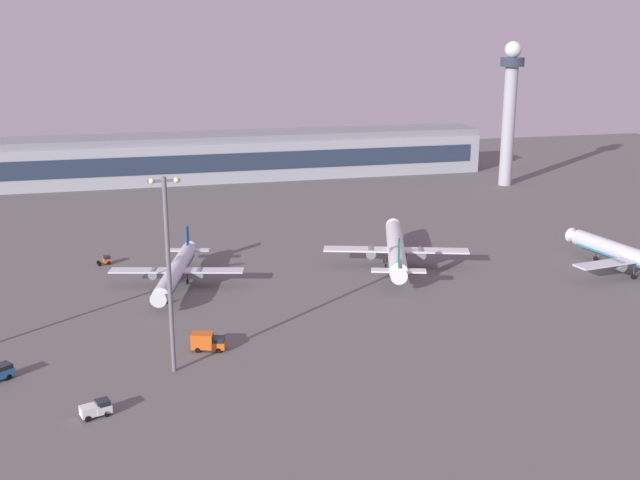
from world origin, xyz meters
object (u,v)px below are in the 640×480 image
at_px(catering_truck, 208,341).
at_px(apron_light_west, 169,265).
at_px(airplane_mid_apron, 396,249).
at_px(airplane_far_stand, 636,258).
at_px(cargo_loader, 96,409).
at_px(pushback_tug, 106,260).
at_px(airplane_taxiway_distant, 176,271).
at_px(control_tower, 510,105).

bearing_deg(catering_truck, apron_light_west, -25.61).
relative_size(airplane_mid_apron, apron_light_west, 1.32).
bearing_deg(airplane_far_stand, airplane_mid_apron, 149.82).
xyz_separation_m(airplane_mid_apron, cargo_loader, (-64.41, -56.52, -2.92)).
bearing_deg(pushback_tug, apron_light_west, -3.65).
bearing_deg(cargo_loader, airplane_taxiway_distant, 146.63).
height_order(control_tower, airplane_far_stand, control_tower).
xyz_separation_m(control_tower, apron_light_west, (-122.72, -125.63, -10.31)).
distance_m(pushback_tug, apron_light_west, 65.29).
bearing_deg(airplane_taxiway_distant, cargo_loader, 89.14).
bearing_deg(cargo_loader, apron_light_west, 119.07).
relative_size(airplane_mid_apron, cargo_loader, 9.06).
bearing_deg(catering_truck, airplane_far_stand, 116.42).
relative_size(airplane_taxiway_distant, catering_truck, 5.86).
relative_size(catering_truck, pushback_tug, 1.78).
xyz_separation_m(airplane_mid_apron, pushback_tug, (-63.98, 18.02, -3.03)).
xyz_separation_m(control_tower, cargo_loader, (-134.20, -137.95, -26.59)).
distance_m(airplane_far_stand, catering_truck, 96.98).
bearing_deg(airplane_mid_apron, cargo_loader, -120.69).
height_order(airplane_taxiway_distant, pushback_tug, airplane_taxiway_distant).
height_order(airplane_taxiway_distant, apron_light_west, apron_light_west).
xyz_separation_m(cargo_loader, pushback_tug, (0.43, 74.54, -0.11)).
distance_m(airplane_far_stand, pushback_tug, 118.60).
distance_m(catering_truck, pushback_tug, 57.95).
bearing_deg(pushback_tug, catering_truck, 3.47).
bearing_deg(airplane_mid_apron, catering_truck, -123.41).
relative_size(control_tower, pushback_tug, 14.28).
height_order(catering_truck, pushback_tug, catering_truck).
relative_size(airplane_far_stand, catering_truck, 6.80).
relative_size(cargo_loader, pushback_tug, 1.33).
distance_m(control_tower, catering_truck, 168.52).
distance_m(airplane_mid_apron, cargo_loader, 85.74).
height_order(airplane_far_stand, catering_truck, airplane_far_stand).
height_order(airplane_far_stand, airplane_mid_apron, airplane_mid_apron).
height_order(airplane_far_stand, cargo_loader, airplane_far_stand).
relative_size(airplane_taxiway_distant, pushback_tug, 10.44).
distance_m(airplane_mid_apron, apron_light_west, 70.24).
bearing_deg(airplane_mid_apron, apron_light_west, -122.09).
bearing_deg(catering_truck, control_tower, 151.39).
distance_m(airplane_far_stand, cargo_loader, 118.79).
distance_m(control_tower, airplane_mid_apron, 109.83).
distance_m(control_tower, airplane_taxiway_distant, 147.70).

